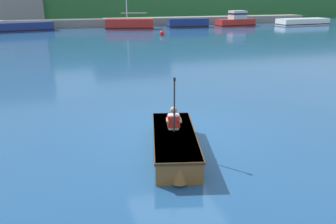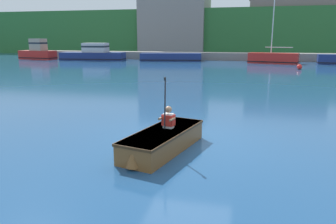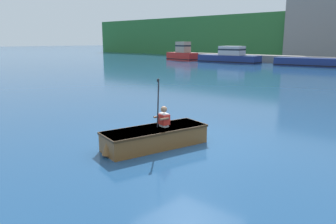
# 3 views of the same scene
# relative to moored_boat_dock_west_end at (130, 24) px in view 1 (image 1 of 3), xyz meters

# --- Properties ---
(ground_plane) EXTENTS (300.00, 300.00, 0.00)m
(ground_plane) POSITION_rel_moored_boat_dock_west_end_xyz_m (-4.16, -28.55, -0.54)
(ground_plane) COLOR navy
(marina_dock) EXTENTS (57.62, 2.40, 0.90)m
(marina_dock) POSITION_rel_moored_boat_dock_west_end_xyz_m (-4.16, 4.32, -0.09)
(marina_dock) COLOR slate
(marina_dock) RESTS_ON ground
(moored_boat_dock_west_end) EXTENTS (5.34, 2.79, 6.97)m
(moored_boat_dock_west_end) POSITION_rel_moored_boat_dock_west_end_xyz_m (0.00, 0.00, 0.00)
(moored_boat_dock_west_end) COLOR red
(moored_boat_dock_west_end) RESTS_ON ground
(moored_boat_dock_west_inner) EXTENTS (6.85, 2.43, 0.77)m
(moored_boat_dock_west_inner) POSITION_rel_moored_boat_dock_west_end_xyz_m (21.61, -0.78, -0.18)
(moored_boat_dock_west_inner) COLOR white
(moored_boat_dock_west_inner) RESTS_ON ground
(moored_boat_dock_center_far) EXTENTS (7.35, 3.15, 0.91)m
(moored_boat_dock_center_far) POSITION_rel_moored_boat_dock_west_end_xyz_m (-11.42, 1.06, -0.11)
(moored_boat_dock_center_far) COLOR navy
(moored_boat_dock_center_far) RESTS_ON ground
(moored_boat_dock_east_end) EXTENTS (4.89, 2.17, 1.77)m
(moored_boat_dock_east_end) POSITION_rel_moored_boat_dock_west_end_xyz_m (12.87, 0.18, 0.10)
(moored_boat_dock_east_end) COLOR red
(moored_boat_dock_east_end) RESTS_ON ground
(moored_boat_outer_slip_west) EXTENTS (4.68, 1.81, 1.00)m
(moored_boat_outer_slip_west) POSITION_rel_moored_boat_dock_west_end_xyz_m (6.69, -0.02, -0.07)
(moored_boat_outer_slip_west) COLOR navy
(moored_boat_outer_slip_west) RESTS_ON ground
(rowboat_foreground) EXTENTS (1.61, 2.96, 0.50)m
(rowboat_foreground) POSITION_rel_moored_boat_dock_west_end_xyz_m (-4.59, -29.52, -0.25)
(rowboat_foreground) COLOR brown
(rowboat_foreground) RESTS_ON ground
(person_paddler) EXTENTS (0.41, 0.39, 1.29)m
(person_paddler) POSITION_rel_moored_boat_dock_west_end_xyz_m (-4.52, -29.23, 0.22)
(person_paddler) COLOR silver
(person_paddler) RESTS_ON rowboat_foreground
(channel_buoy) EXTENTS (0.44, 0.44, 0.72)m
(channel_buoy) POSITION_rel_moored_boat_dock_west_end_xyz_m (1.76, -6.54, -0.32)
(channel_buoy) COLOR red
(channel_buoy) RESTS_ON ground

